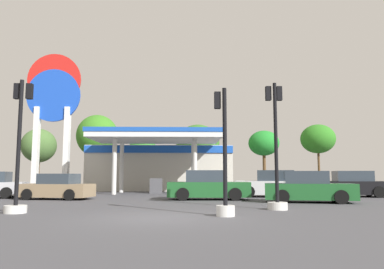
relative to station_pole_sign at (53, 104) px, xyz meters
The scene contains 17 objects.
ground_plane 21.19m from the station_pole_sign, 61.39° to the right, with size 90.00×90.00×0.00m, color #47474C.
gas_station 10.22m from the station_pole_sign, 20.98° to the left, with size 12.28×11.59×4.54m.
station_pole_sign is the anchor object (origin of this frame).
car_0 16.06m from the station_pole_sign, 37.52° to the right, with size 4.51×2.18×1.59m.
car_1 11.20m from the station_pole_sign, 68.46° to the right, with size 4.18×2.36×1.41m.
car_3 20.95m from the station_pole_sign, 34.28° to the right, with size 4.55×2.67×1.53m.
car_4 22.67m from the station_pole_sign, 17.61° to the right, with size 4.67×2.56×1.59m.
car_5 18.36m from the station_pole_sign, 22.81° to the right, with size 4.84×2.87×1.62m.
traffic_signal_0 17.44m from the station_pole_sign, 74.47° to the right, with size 0.76×0.76×4.77m.
traffic_signal_1 21.16m from the station_pole_sign, 47.08° to the right, with size 0.76×0.76×4.98m.
traffic_signal_2 21.54m from the station_pole_sign, 55.91° to the right, with size 0.63×0.66×4.23m.
tree_0 13.00m from the station_pole_sign, 115.02° to the left, with size 3.75×3.75×6.42m.
tree_1 10.72m from the station_pole_sign, 83.61° to the left, with size 4.43×4.43×7.83m.
tree_2 11.76m from the station_pole_sign, 56.95° to the left, with size 2.88×2.88×5.48m.
tree_3 16.34m from the station_pole_sign, 41.74° to the left, with size 4.72×4.72×6.84m.
tree_4 22.34m from the station_pole_sign, 29.37° to the left, with size 3.38×3.38×6.23m.
tree_5 28.53m from the station_pole_sign, 24.91° to the left, with size 3.89×3.89×7.09m.
Camera 1 is at (0.67, -11.79, 1.32)m, focal length 34.52 mm.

